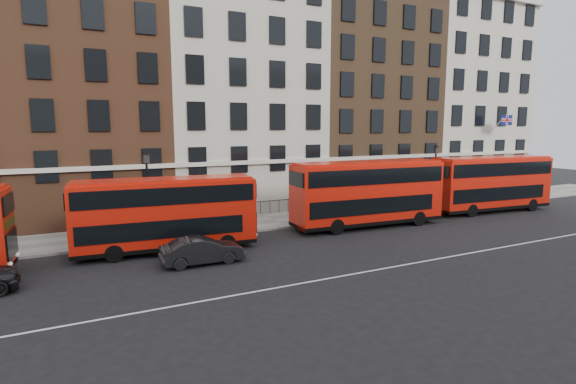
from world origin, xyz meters
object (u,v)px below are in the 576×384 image
bus_b (165,213)px  bus_d (491,182)px  traffic_light (501,177)px  bus_c (368,192)px  car_front (202,251)px

bus_b → bus_d: bus_d is taller
traffic_light → bus_d: bearing=-151.2°
bus_c → traffic_light: size_ratio=3.35×
bus_d → traffic_light: 4.57m
car_front → traffic_light: (28.87, 5.27, 1.76)m
bus_b → traffic_light: 30.10m
car_front → traffic_light: traffic_light is taller
car_front → bus_c: bearing=-74.9°
bus_d → traffic_light: (4.00, 2.20, 0.05)m
bus_b → car_front: size_ratio=2.39×
bus_b → bus_d: bearing=5.0°
bus_d → traffic_light: bus_d is taller
bus_c → bus_d: (12.30, 0.00, -0.04)m
bus_c → bus_d: 12.30m
bus_b → traffic_light: bus_b is taller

